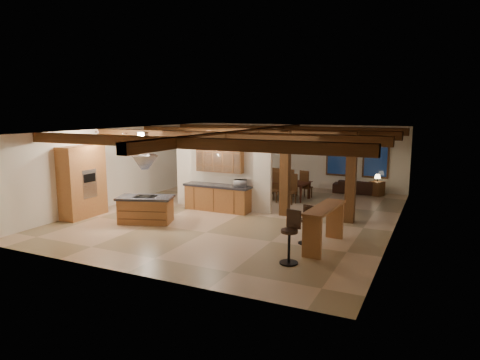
# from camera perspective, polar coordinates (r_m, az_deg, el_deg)

# --- Properties ---
(ground) EXTENTS (12.00, 12.00, 0.00)m
(ground) POSITION_cam_1_polar(r_m,az_deg,el_deg) (14.89, 0.20, -4.55)
(ground) COLOR tan
(ground) RESTS_ON ground
(room_walls) EXTENTS (12.00, 12.00, 12.00)m
(room_walls) POSITION_cam_1_polar(r_m,az_deg,el_deg) (14.56, 0.21, 2.26)
(room_walls) COLOR white
(room_walls) RESTS_ON ground
(ceiling_beams) EXTENTS (10.00, 12.00, 0.28)m
(ceiling_beams) POSITION_cam_1_polar(r_m,az_deg,el_deg) (14.47, 0.21, 6.11)
(ceiling_beams) COLOR #3D230F
(ceiling_beams) RESTS_ON room_walls
(timber_posts) EXTENTS (2.50, 0.30, 2.90)m
(timber_posts) POSITION_cam_1_polar(r_m,az_deg,el_deg) (14.18, 10.27, 1.85)
(timber_posts) COLOR #3D230F
(timber_posts) RESTS_ON ground
(partition_wall) EXTENTS (3.80, 0.18, 2.20)m
(partition_wall) POSITION_cam_1_polar(r_m,az_deg,el_deg) (15.55, -2.35, 0.18)
(partition_wall) COLOR white
(partition_wall) RESTS_ON ground
(pantry_cabinet) EXTENTS (0.67, 1.60, 2.40)m
(pantry_cabinet) POSITION_cam_1_polar(r_m,az_deg,el_deg) (15.24, -20.25, -0.21)
(pantry_cabinet) COLOR olive
(pantry_cabinet) RESTS_ON ground
(back_counter) EXTENTS (2.50, 0.66, 0.94)m
(back_counter) POSITION_cam_1_polar(r_m,az_deg,el_deg) (15.32, -3.01, -2.34)
(back_counter) COLOR olive
(back_counter) RESTS_ON ground
(upper_display_cabinet) EXTENTS (1.80, 0.36, 0.95)m
(upper_display_cabinet) POSITION_cam_1_polar(r_m,az_deg,el_deg) (15.28, -2.70, 2.85)
(upper_display_cabinet) COLOR olive
(upper_display_cabinet) RESTS_ON partition_wall
(range_hood) EXTENTS (1.10, 1.10, 1.40)m
(range_hood) POSITION_cam_1_polar(r_m,az_deg,el_deg) (13.81, -12.65, 1.64)
(range_hood) COLOR silver
(range_hood) RESTS_ON room_walls
(back_windows) EXTENTS (2.70, 0.07, 1.70)m
(back_windows) POSITION_cam_1_polar(r_m,az_deg,el_deg) (19.42, 15.32, 2.90)
(back_windows) COLOR #3D230F
(back_windows) RESTS_ON room_walls
(framed_art) EXTENTS (0.65, 0.05, 0.85)m
(framed_art) POSITION_cam_1_polar(r_m,az_deg,el_deg) (20.58, 3.46, 4.13)
(framed_art) COLOR #3D230F
(framed_art) RESTS_ON room_walls
(recessed_cans) EXTENTS (3.16, 2.46, 0.03)m
(recessed_cans) POSITION_cam_1_polar(r_m,az_deg,el_deg) (14.14, -12.59, 6.25)
(recessed_cans) COLOR silver
(recessed_cans) RESTS_ON room_walls
(kitchen_island) EXTENTS (1.94, 1.44, 0.86)m
(kitchen_island) POSITION_cam_1_polar(r_m,az_deg,el_deg) (14.05, -12.45, -3.82)
(kitchen_island) COLOR olive
(kitchen_island) RESTS_ON ground
(dining_table) EXTENTS (2.11, 1.29, 0.71)m
(dining_table) POSITION_cam_1_polar(r_m,az_deg,el_deg) (17.44, 5.84, -1.33)
(dining_table) COLOR #3B190E
(dining_table) RESTS_ON ground
(sofa) EXTENTS (1.98, 0.87, 0.57)m
(sofa) POSITION_cam_1_polar(r_m,az_deg,el_deg) (19.15, 15.27, -0.87)
(sofa) COLOR black
(sofa) RESTS_ON ground
(microwave) EXTENTS (0.52, 0.43, 0.24)m
(microwave) POSITION_cam_1_polar(r_m,az_deg,el_deg) (14.81, 0.04, -0.43)
(microwave) COLOR #AFAFB4
(microwave) RESTS_ON back_counter
(bar_counter) EXTENTS (0.66, 2.13, 1.10)m
(bar_counter) POSITION_cam_1_polar(r_m,az_deg,el_deg) (11.42, 11.20, -5.24)
(bar_counter) COLOR olive
(bar_counter) RESTS_ON ground
(side_table) EXTENTS (0.63, 0.63, 0.60)m
(side_table) POSITION_cam_1_polar(r_m,az_deg,el_deg) (18.88, 17.80, -1.09)
(side_table) COLOR #3D230F
(side_table) RESTS_ON ground
(table_lamp) EXTENTS (0.25, 0.25, 0.30)m
(table_lamp) POSITION_cam_1_polar(r_m,az_deg,el_deg) (18.80, 17.87, 0.44)
(table_lamp) COLOR black
(table_lamp) RESTS_ON side_table
(bar_stool_a) EXTENTS (0.45, 0.47, 1.26)m
(bar_stool_a) POSITION_cam_1_polar(r_m,az_deg,el_deg) (10.17, 6.71, -7.55)
(bar_stool_a) COLOR black
(bar_stool_a) RESTS_ON ground
(bar_stool_b) EXTENTS (0.35, 0.37, 1.01)m
(bar_stool_b) POSITION_cam_1_polar(r_m,az_deg,el_deg) (11.65, 9.28, -6.05)
(bar_stool_b) COLOR black
(bar_stool_b) RESTS_ON ground
(bar_stool_c) EXTENTS (0.37, 0.39, 1.04)m
(bar_stool_c) POSITION_cam_1_polar(r_m,az_deg,el_deg) (11.72, 8.77, -5.87)
(bar_stool_c) COLOR black
(bar_stool_c) RESTS_ON ground
(dining_chairs) EXTENTS (2.04, 2.04, 1.15)m
(dining_chairs) POSITION_cam_1_polar(r_m,az_deg,el_deg) (17.40, 5.86, -0.59)
(dining_chairs) COLOR #3D230F
(dining_chairs) RESTS_ON ground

